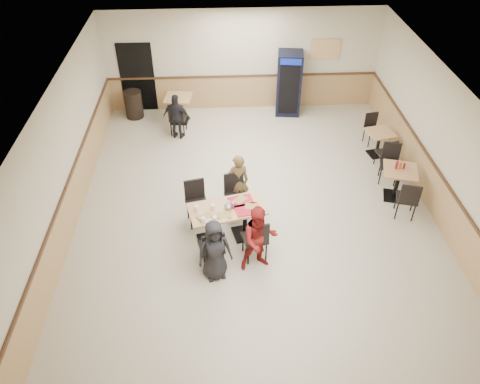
{
  "coord_description": "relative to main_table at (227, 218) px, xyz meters",
  "views": [
    {
      "loc": [
        -0.78,
        -8.01,
        7.0
      ],
      "look_at": [
        -0.37,
        -0.5,
        1.0
      ],
      "focal_mm": 35.0,
      "sensor_mm": 36.0,
      "label": 1
    }
  ],
  "objects": [
    {
      "name": "ground",
      "position": [
        0.65,
        0.8,
        -0.55
      ],
      "size": [
        10.0,
        10.0,
        0.0
      ],
      "primitive_type": "plane",
      "color": "beige",
      "rests_on": "ground"
    },
    {
      "name": "room_shell",
      "position": [
        2.43,
        3.35,
        0.03
      ],
      "size": [
        10.0,
        10.0,
        10.0
      ],
      "color": "silver",
      "rests_on": "ground"
    },
    {
      "name": "main_table",
      "position": [
        0.0,
        0.0,
        0.0
      ],
      "size": [
        1.68,
        1.1,
        0.83
      ],
      "rotation": [
        0.0,
        0.0,
        0.23
      ],
      "color": "black",
      "rests_on": "ground"
    },
    {
      "name": "main_chairs",
      "position": [
        -0.05,
        -0.01,
        -0.03
      ],
      "size": [
        1.74,
        2.07,
        1.05
      ],
      "rotation": [
        0.0,
        0.0,
        0.23
      ],
      "color": "black",
      "rests_on": "ground"
    },
    {
      "name": "diner_woman_left",
      "position": [
        -0.27,
        -1.02,
        0.13
      ],
      "size": [
        0.75,
        0.59,
        1.35
      ],
      "primitive_type": "imported",
      "rotation": [
        0.0,
        0.0,
        0.27
      ],
      "color": "black",
      "rests_on": "ground"
    },
    {
      "name": "diner_woman_right",
      "position": [
        0.59,
        -0.82,
        0.19
      ],
      "size": [
        0.82,
        0.69,
        1.47
      ],
      "primitive_type": "imported",
      "rotation": [
        0.0,
        0.0,
        0.2
      ],
      "color": "maroon",
      "rests_on": "ground"
    },
    {
      "name": "diner_man_opposite",
      "position": [
        0.27,
        1.02,
        0.16
      ],
      "size": [
        0.57,
        0.44,
        1.41
      ],
      "primitive_type": "imported",
      "rotation": [
        0.0,
        0.0,
        3.35
      ],
      "color": "brown",
      "rests_on": "ground"
    },
    {
      "name": "lone_diner",
      "position": [
        -1.24,
        4.1,
        0.1
      ],
      "size": [
        0.82,
        0.53,
        1.31
      ],
      "primitive_type": "imported",
      "rotation": [
        0.0,
        0.0,
        2.85
      ],
      "color": "black",
      "rests_on": "ground"
    },
    {
      "name": "tabletop_clutter",
      "position": [
        0.07,
        -0.03,
        0.3
      ],
      "size": [
        1.35,
        0.87,
        0.12
      ],
      "rotation": [
        0.0,
        0.0,
        0.23
      ],
      "color": "#B90C20",
      "rests_on": "main_table"
    },
    {
      "name": "side_table_near",
      "position": [
        3.98,
        1.16,
        -0.02
      ],
      "size": [
        0.91,
        0.91,
        0.79
      ],
      "rotation": [
        0.0,
        0.0,
        -0.27
      ],
      "color": "black",
      "rests_on": "ground"
    },
    {
      "name": "side_table_near_chair_south",
      "position": [
        3.98,
        0.53,
        -0.05
      ],
      "size": [
        0.57,
        0.57,
        1.01
      ],
      "primitive_type": null,
      "rotation": [
        0.0,
        0.0,
        2.87
      ],
      "color": "black",
      "rests_on": "ground"
    },
    {
      "name": "side_table_near_chair_north",
      "position": [
        3.98,
        1.8,
        -0.05
      ],
      "size": [
        0.57,
        0.57,
        1.01
      ],
      "primitive_type": null,
      "rotation": [
        0.0,
        0.0,
        -0.27
      ],
      "color": "black",
      "rests_on": "ground"
    },
    {
      "name": "side_table_far",
      "position": [
        4.06,
        2.96,
        -0.09
      ],
      "size": [
        0.77,
        0.77,
        0.69
      ],
      "rotation": [
        0.0,
        0.0,
        0.21
      ],
      "color": "black",
      "rests_on": "ground"
    },
    {
      "name": "side_table_far_chair_south",
      "position": [
        4.06,
        2.4,
        -0.11
      ],
      "size": [
        0.48,
        0.48,
        0.88
      ],
      "primitive_type": null,
      "rotation": [
        0.0,
        0.0,
        3.35
      ],
      "color": "black",
      "rests_on": "ground"
    },
    {
      "name": "side_table_far_chair_north",
      "position": [
        4.06,
        3.51,
        -0.11
      ],
      "size": [
        0.48,
        0.48,
        0.88
      ],
      "primitive_type": null,
      "rotation": [
        0.0,
        0.0,
        0.21
      ],
      "color": "black",
      "rests_on": "ground"
    },
    {
      "name": "condiment_caddy",
      "position": [
        3.94,
        1.21,
        0.33
      ],
      "size": [
        0.23,
        0.06,
        0.2
      ],
      "color": "#A30B1F",
      "rests_on": "side_table_near"
    },
    {
      "name": "back_table",
      "position": [
        -1.24,
        5.0,
        -0.02
      ],
      "size": [
        0.83,
        0.83,
        0.79
      ],
      "rotation": [
        0.0,
        0.0,
        -0.13
      ],
      "color": "black",
      "rests_on": "ground"
    },
    {
      "name": "back_table_chair_lone",
      "position": [
        -1.24,
        4.37,
        -0.05
      ],
      "size": [
        0.52,
        0.52,
        1.01
      ],
      "primitive_type": null,
      "rotation": [
        0.0,
        0.0,
        3.01
      ],
      "color": "black",
      "rests_on": "ground"
    },
    {
      "name": "pepsi_cooler",
      "position": [
        1.99,
        5.39,
        0.39
      ],
      "size": [
        0.79,
        0.79,
        1.87
      ],
      "rotation": [
        0.0,
        0.0,
        -0.12
      ],
      "color": "black",
      "rests_on": "ground"
    },
    {
      "name": "trash_bin",
      "position": [
        -2.6,
        5.35,
        -0.14
      ],
      "size": [
        0.52,
        0.52,
        0.82
      ],
      "primitive_type": "cylinder",
      "color": "black",
      "rests_on": "ground"
    }
  ]
}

